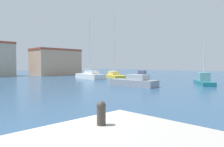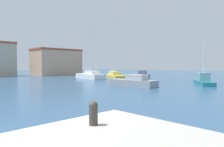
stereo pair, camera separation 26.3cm
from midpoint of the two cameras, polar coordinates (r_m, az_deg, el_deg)
The scene contains 8 objects.
water at distance 31.93m, azimuth -9.00°, elevation -2.63°, with size 160.00×160.00×0.00m, color #2D5175.
mooring_bollard at distance 5.98m, azimuth -3.81°, elevation -10.40°, with size 0.26×0.26×0.68m.
sailboat_teal_far_left at distance 31.47m, azimuth 23.80°, elevation -1.68°, with size 5.44×4.58×6.34m.
motorboat_grey_distant_north at distance 27.11m, azimuth 6.12°, elevation -2.29°, with size 2.51×6.53×1.52m.
motorboat_navy_far_right at distance 43.20m, azimuth 8.28°, elevation -0.64°, with size 6.34×3.78×1.66m.
sailboat_yellow_behind_lamppost at distance 46.86m, azimuth 0.89°, elevation -0.41°, with size 6.14×9.00×14.29m.
sailboat_white_distant_east at distance 41.96m, azimuth -5.75°, elevation -0.56°, with size 3.83×8.29×11.75m.
yacht_club at distance 59.96m, azimuth -14.71°, elevation 3.02°, with size 12.34×7.49×7.11m.
Camera 2 is at (-3.18, -6.13, 2.73)m, focal length 33.68 mm.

